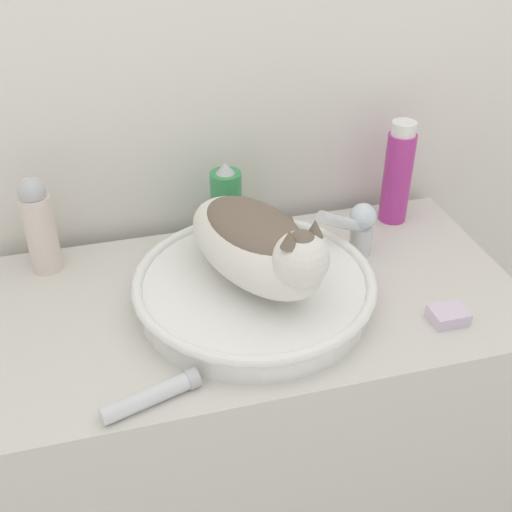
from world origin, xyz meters
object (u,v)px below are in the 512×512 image
Objects in this scene: cream_tube at (153,396)px; soap_bar at (448,315)px; cat at (259,243)px; lotion_bottle_white at (39,225)px; shampoo_bottle_tall at (398,174)px; faucet at (358,226)px; spray_bottle_trigger at (226,207)px.

soap_bar is (0.52, 0.06, -0.00)m from cream_tube.
cat is 1.75× the size of lotion_bottle_white.
cat is 0.43m from lotion_bottle_white.
faucet is at bearing -139.86° from shampoo_bottle_tall.
cream_tube reaches higher than soap_bar.
cream_tube is (0.15, -0.40, -0.08)m from lotion_bottle_white.
cream_tube is at bearing -173.68° from soap_bar.
spray_bottle_trigger is 0.47m from soap_bar.
lotion_bottle_white is 1.25× the size of cream_tube.
cat reaches higher than spray_bottle_trigger.
lotion_bottle_white is 0.87× the size of shampoo_bottle_tall.
faucet is at bearing 33.32° from cream_tube.
cream_tube is (-0.21, -0.19, -0.12)m from cat.
cat is at bearing 2.51° from faucet.
cream_tube is at bearing -70.60° from cat.
cream_tube is 0.53m from soap_bar.
shampoo_bottle_tall is at bearing 99.56° from cat.
lotion_bottle_white is 0.73m from shampoo_bottle_tall.
shampoo_bottle_tall is 1.43× the size of cream_tube.
cat reaches higher than lotion_bottle_white.
shampoo_bottle_tall reaches higher than lotion_bottle_white.
cat is 0.26m from faucet.
faucet reaches higher than soap_bar.
cream_tube is at bearing -69.28° from lotion_bottle_white.
cat is 0.36m from soap_bar.
cat is 2.43× the size of faucet.
shampoo_bottle_tall reaches higher than spray_bottle_trigger.
cream_tube is at bearing -117.05° from spray_bottle_trigger.
lotion_bottle_white is at bearing 180.00° from shampoo_bottle_tall.
lotion_bottle_white is 0.36m from spray_bottle_trigger.
shampoo_bottle_tall is (0.36, 0.22, -0.02)m from cat.
cream_tube is (-0.21, -0.40, -0.07)m from spray_bottle_trigger.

